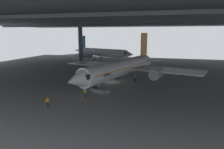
% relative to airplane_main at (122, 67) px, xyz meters
% --- Properties ---
extents(ground_plane, '(110.00, 110.00, 0.00)m').
position_rel_airplane_main_xyz_m(ground_plane, '(-2.50, -0.69, -3.44)').
color(ground_plane, slate).
extents(hangar_structure, '(121.00, 99.00, 15.98)m').
position_rel_airplane_main_xyz_m(hangar_structure, '(-2.55, 13.07, 11.91)').
color(hangar_structure, '#4C4F54').
rests_on(hangar_structure, ground_plane).
extents(airplane_main, '(35.42, 35.94, 11.42)m').
position_rel_airplane_main_xyz_m(airplane_main, '(0.00, 0.00, 0.00)').
color(airplane_main, white).
rests_on(airplane_main, ground_plane).
extents(boarding_stairs, '(4.41, 2.46, 4.65)m').
position_rel_airplane_main_xyz_m(boarding_stairs, '(-2.09, -9.91, -2.71)').
color(boarding_stairs, slate).
rests_on(boarding_stairs, ground_plane).
extents(crew_worker_near_nose, '(0.40, 0.45, 1.57)m').
position_rel_airplane_main_xyz_m(crew_worker_near_nose, '(-7.14, -20.06, -2.55)').
color(crew_worker_near_nose, '#232838').
rests_on(crew_worker_near_nose, ground_plane).
extents(crew_worker_by_stairs, '(0.48, 0.38, 1.61)m').
position_rel_airplane_main_xyz_m(crew_worker_by_stairs, '(-3.68, -13.63, -2.53)').
color(crew_worker_by_stairs, '#232838').
rests_on(crew_worker_by_stairs, ground_plane).
extents(airplane_distant, '(31.43, 31.29, 10.38)m').
position_rel_airplane_main_xyz_m(airplane_distant, '(-18.95, 39.94, -0.19)').
color(airplane_distant, white).
rests_on(airplane_distant, ground_plane).
extents(traffic_cone_orange, '(0.36, 0.36, 0.60)m').
position_rel_airplane_main_xyz_m(traffic_cone_orange, '(-2.18, -16.89, -3.15)').
color(traffic_cone_orange, black).
rests_on(traffic_cone_orange, ground_plane).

